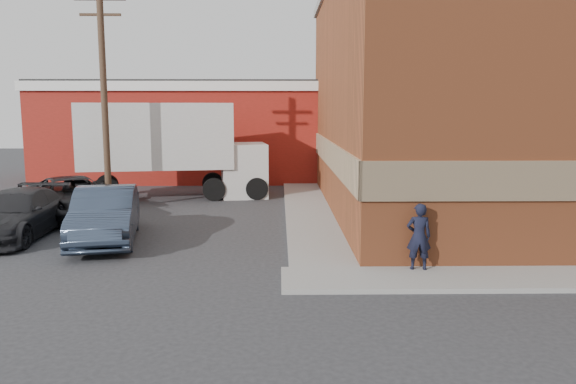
% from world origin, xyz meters
% --- Properties ---
extents(ground, '(90.00, 90.00, 0.00)m').
position_xyz_m(ground, '(0.00, 0.00, 0.00)').
color(ground, '#28282B').
rests_on(ground, ground).
extents(brick_building, '(14.25, 18.25, 9.36)m').
position_xyz_m(brick_building, '(8.50, 9.00, 4.68)').
color(brick_building, '#9E4C29').
rests_on(brick_building, ground).
extents(sidewalk_west, '(1.80, 18.00, 0.12)m').
position_xyz_m(sidewalk_west, '(0.60, 9.00, 0.06)').
color(sidewalk_west, gray).
rests_on(sidewalk_west, ground).
extents(warehouse, '(16.30, 8.30, 5.60)m').
position_xyz_m(warehouse, '(-6.00, 20.00, 2.81)').
color(warehouse, maroon).
rests_on(warehouse, ground).
extents(utility_pole, '(2.00, 0.26, 9.00)m').
position_xyz_m(utility_pole, '(-7.50, 9.00, 4.75)').
color(utility_pole, '#4C3626').
rests_on(utility_pole, ground).
extents(man, '(0.63, 0.44, 1.66)m').
position_xyz_m(man, '(2.90, -0.25, 0.95)').
color(man, black).
rests_on(man, sidewalk_south).
extents(sedan, '(2.71, 5.33, 1.68)m').
position_xyz_m(sedan, '(-5.89, 3.31, 0.84)').
color(sedan, '#303D51').
rests_on(sedan, ground).
extents(suv_a, '(5.09, 5.97, 1.52)m').
position_xyz_m(suv_a, '(-8.34, 7.29, 0.76)').
color(suv_a, black).
rests_on(suv_a, ground).
extents(suv_b, '(2.20, 5.21, 1.50)m').
position_xyz_m(suv_b, '(-8.92, 3.95, 0.75)').
color(suv_b, '#242426').
rests_on(suv_b, ground).
extents(box_truck, '(9.04, 3.80, 4.32)m').
position_xyz_m(box_truck, '(-5.22, 11.97, 2.49)').
color(box_truck, silver).
rests_on(box_truck, ground).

